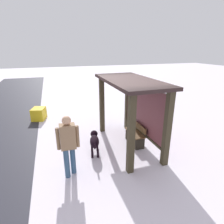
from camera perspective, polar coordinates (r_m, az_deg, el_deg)
The scene contains 6 objects.
ground_plane at distance 6.69m, azimuth 4.98°, elevation -10.08°, with size 60.00×60.00×0.00m, color white.
bus_shelter at distance 6.12m, azimuth 6.97°, elevation 4.02°, with size 3.21×1.50×2.34m.
bench_left_inside at distance 6.64m, azimuth 7.28°, elevation -7.21°, with size 0.99×0.38×0.73m.
person_walking at distance 4.88m, azimuth -13.49°, elevation -9.14°, with size 0.28×0.58×1.71m.
dog at distance 6.00m, azimuth -5.50°, elevation -8.90°, with size 0.99×0.42×0.64m.
grit_bin at distance 9.48m, azimuth -21.87°, elevation -0.51°, with size 0.70×0.56×0.57m, color yellow.
Camera 1 is at (5.31, -2.40, 3.28)m, focal length 29.29 mm.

